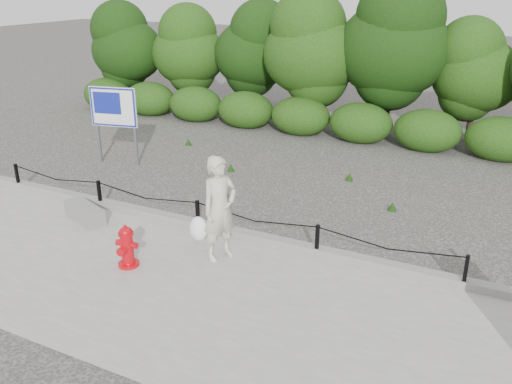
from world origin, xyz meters
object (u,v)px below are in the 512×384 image
at_px(pedestrian, 218,210).
at_px(advertising_sign, 114,110).
at_px(concrete_block, 85,213).
at_px(fire_hydrant, 127,247).

relative_size(pedestrian, advertising_sign, 0.90).
bearing_deg(advertising_sign, concrete_block, -71.87).
height_order(fire_hydrant, pedestrian, pedestrian).
distance_m(fire_hydrant, concrete_block, 2.29).
height_order(pedestrian, advertising_sign, advertising_sign).
distance_m(fire_hydrant, pedestrian, 1.68).
xyz_separation_m(concrete_block, advertising_sign, (-1.97, 3.38, 1.22)).
relative_size(fire_hydrant, pedestrian, 0.41).
height_order(pedestrian, concrete_block, pedestrian).
xyz_separation_m(pedestrian, concrete_block, (-3.25, 0.13, -0.75)).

